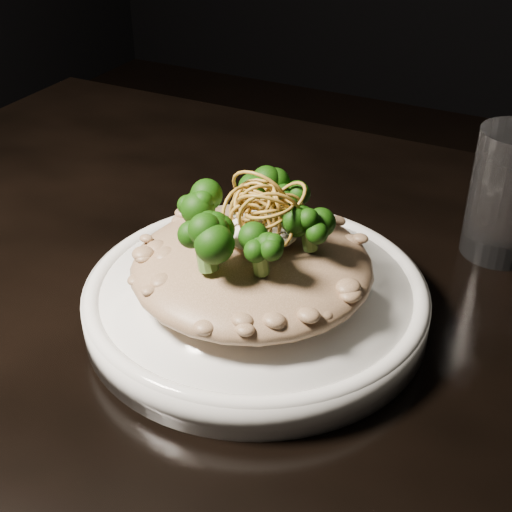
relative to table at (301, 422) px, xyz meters
The scene contains 7 objects.
table is the anchor object (origin of this frame).
plate 0.11m from the table, 164.02° to the left, with size 0.26×0.26×0.03m, color white.
risotto 0.14m from the table, 167.55° to the left, with size 0.18×0.18×0.04m, color brown.
broccoli 0.18m from the table, 165.08° to the left, with size 0.11×0.11×0.04m, color black, non-canonical shape.
cheese 0.17m from the table, 157.83° to the left, with size 0.06×0.06×0.02m, color white.
shallots 0.19m from the table, 156.07° to the left, with size 0.05×0.05×0.03m, color #92631F, non-canonical shape.
drinking_glass 0.26m from the table, 62.64° to the left, with size 0.07×0.07×0.11m, color white.
Camera 1 is at (0.15, -0.38, 1.09)m, focal length 50.00 mm.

